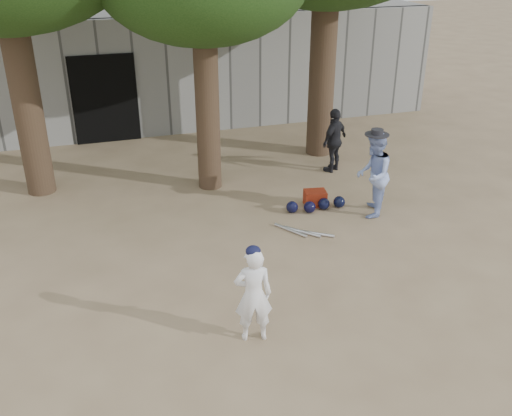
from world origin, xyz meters
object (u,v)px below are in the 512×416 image
object	(u,v)px
spectator_blue	(373,175)
red_bag	(315,198)
boy_player	(253,295)
spectator_dark	(334,140)

from	to	relation	value
spectator_blue	red_bag	xyz separation A→B (m)	(-0.84, 0.69, -0.66)
spectator_blue	boy_player	bearing A→B (deg)	-16.06
boy_player	spectator_dark	xyz separation A→B (m)	(3.48, 5.10, 0.04)
boy_player	spectator_blue	world-z (taller)	spectator_blue
boy_player	spectator_dark	bearing A→B (deg)	-114.83
boy_player	red_bag	bearing A→B (deg)	-114.47
spectator_blue	spectator_dark	xyz separation A→B (m)	(0.26, 2.25, -0.09)
boy_player	spectator_dark	size ratio (longest dim) A/B	0.94
boy_player	red_bag	xyz separation A→B (m)	(2.38, 3.54, -0.53)
boy_player	red_bag	size ratio (longest dim) A/B	3.23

